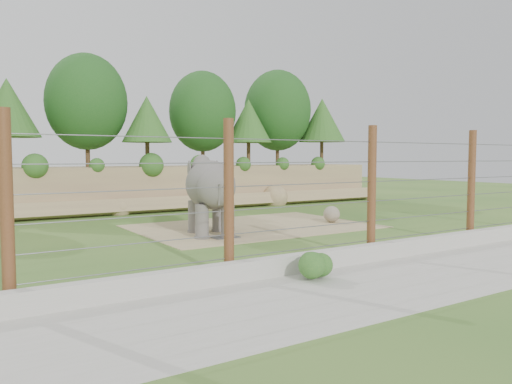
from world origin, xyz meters
TOP-DOWN VIEW (x-y plane):
  - ground at (0.00, 0.00)m, footprint 90.00×90.00m
  - back_embankment at (0.59, 12.68)m, footprint 30.00×5.52m
  - dirt_patch at (0.50, 3.00)m, footprint 10.00×7.00m
  - drain_grate at (-2.06, 0.92)m, footprint 1.00×0.60m
  - elephant at (-2.19, 1.88)m, footprint 2.58×4.07m
  - stone_ball at (4.24, 2.10)m, footprint 0.76×0.76m
  - retaining_wall at (0.00, -5.00)m, footprint 26.00×0.35m
  - walkway at (0.00, -7.00)m, footprint 26.00×4.00m
  - barrier_fence at (0.00, -4.50)m, footprint 20.26×0.26m
  - walkway_shrub at (-3.33, -5.80)m, footprint 0.68×0.68m

SIDE VIEW (x-z plane):
  - ground at x=0.00m, z-range 0.00..0.00m
  - walkway at x=0.00m, z-range 0.00..0.01m
  - dirt_patch at x=0.50m, z-range 0.00..0.02m
  - drain_grate at x=-2.06m, z-range 0.02..0.05m
  - retaining_wall at x=0.00m, z-range 0.00..0.50m
  - walkway_shrub at x=-3.33m, z-range 0.01..0.69m
  - stone_ball at x=4.24m, z-range 0.02..0.78m
  - elephant at x=-2.19m, z-range 0.00..3.05m
  - barrier_fence at x=0.00m, z-range 0.00..4.00m
  - back_embankment at x=0.59m, z-range -0.42..8.35m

